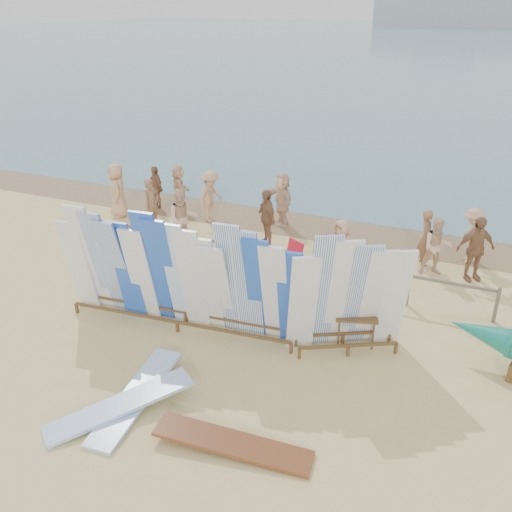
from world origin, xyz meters
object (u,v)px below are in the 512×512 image
at_px(flat_board_a, 137,401).
at_px(stroller, 353,271).
at_px(beachgoer_10, 475,249).
at_px(main_surfboard_rack, 178,277).
at_px(beachgoer_6, 341,247).
at_px(beachgoer_2, 183,219).
at_px(beachgoer_0, 117,191).
at_px(vendor_table, 355,327).
at_px(beachgoer_8, 437,247).
at_px(beach_chair_left, 288,265).
at_px(beachgoer_3, 211,196).
at_px(side_surfboard_rack, 349,298).
at_px(beachgoer_5, 282,199).
at_px(beachgoer_11, 179,187).
at_px(beachgoer_7, 426,237).
at_px(beach_chair_right, 331,259).
at_px(flat_board_c, 233,449).
at_px(beachgoer_extra_1, 156,187).
at_px(beachgoer_9, 471,236).
at_px(flat_board_b, 121,413).
at_px(beachgoer_1, 152,204).
at_px(beachgoer_4, 266,217).

relative_size(flat_board_a, stroller, 2.84).
bearing_deg(beachgoer_10, flat_board_a, -156.86).
xyz_separation_m(main_surfboard_rack, flat_board_a, (0.56, -2.58, -1.27)).
relative_size(stroller, beachgoer_6, 0.60).
bearing_deg(beachgoer_2, beachgoer_0, 115.96).
height_order(vendor_table, beachgoer_10, beachgoer_10).
distance_m(beachgoer_10, beachgoer_8, 0.97).
distance_m(beach_chair_left, beachgoer_3, 4.70).
relative_size(side_surfboard_rack, flat_board_a, 1.05).
xyz_separation_m(beachgoer_3, beachgoer_5, (2.29, 0.70, 0.00)).
relative_size(beachgoer_11, beachgoer_7, 0.95).
bearing_deg(beachgoer_8, beachgoer_11, 149.95).
height_order(main_surfboard_rack, flat_board_a, main_surfboard_rack).
bearing_deg(beachgoer_7, side_surfboard_rack, 149.74).
bearing_deg(beachgoer_0, main_surfboard_rack, 6.96).
xyz_separation_m(beach_chair_left, beach_chair_right, (0.95, 0.86, -0.01)).
xyz_separation_m(flat_board_c, beachgoer_5, (-2.89, 9.86, 0.88)).
bearing_deg(beachgoer_extra_1, beachgoer_7, 24.29).
distance_m(beachgoer_3, beachgoer_8, 7.53).
bearing_deg(beachgoer_7, beachgoer_2, 84.42).
xyz_separation_m(beachgoer_3, beachgoer_9, (8.26, 0.08, -0.08)).
bearing_deg(beachgoer_0, side_surfboard_rack, 23.49).
bearing_deg(beachgoer_extra_1, flat_board_b, -30.45).
bearing_deg(beachgoer_1, beach_chair_left, -95.06).
xyz_separation_m(beachgoer_7, beachgoer_9, (1.16, 0.66, -0.01)).
height_order(main_surfboard_rack, stroller, main_surfboard_rack).
bearing_deg(beachgoer_0, beachgoer_10, 49.59).
height_order(beachgoer_extra_1, beachgoer_9, beachgoer_9).
xyz_separation_m(beachgoer_1, beachgoer_11, (-0.30, 2.20, -0.08)).
distance_m(beachgoer_10, beachgoer_9, 1.15).
bearing_deg(beach_chair_left, beach_chair_right, 73.12).
bearing_deg(side_surfboard_rack, beachgoer_2, 122.01).
xyz_separation_m(flat_board_a, beachgoer_2, (-2.74, 6.49, 0.93)).
bearing_deg(beachgoer_6, beachgoer_9, 70.03).
xyz_separation_m(flat_board_b, beach_chair_left, (0.86, 6.47, 0.27)).
relative_size(flat_board_a, beachgoer_0, 1.45).
distance_m(main_surfboard_rack, beachgoer_9, 8.57).
relative_size(vendor_table, beachgoer_9, 0.73).
bearing_deg(flat_board_c, beachgoer_7, -19.08).
relative_size(beachgoer_0, beachgoer_11, 1.20).
relative_size(side_surfboard_rack, beachgoer_extra_1, 1.83).
bearing_deg(vendor_table, main_surfboard_rack, 177.05).
xyz_separation_m(flat_board_b, stroller, (2.63, 6.60, 0.38)).
distance_m(stroller, beachgoer_6, 0.77).
relative_size(flat_board_b, beachgoer_4, 1.54).
height_order(beachgoer_extra_1, beachgoer_2, beachgoer_2).
relative_size(beach_chair_right, beachgoer_9, 0.56).
bearing_deg(stroller, beachgoer_6, 154.05).
height_order(beachgoer_2, beachgoer_9, beachgoer_2).
bearing_deg(flat_board_c, stroller, -9.78).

